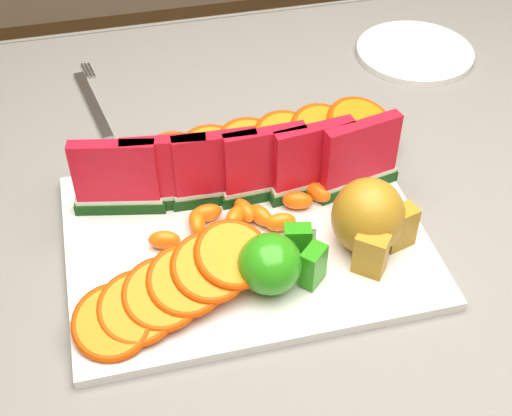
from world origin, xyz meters
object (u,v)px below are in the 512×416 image
(pear_cluster, at_px, (370,219))
(side_plate, at_px, (415,52))
(apple_cluster, at_px, (276,262))
(fork, at_px, (92,101))
(platter, at_px, (246,239))

(pear_cluster, distance_m, side_plate, 0.44)
(apple_cluster, distance_m, side_plate, 0.53)
(side_plate, distance_m, fork, 0.50)
(platter, xyz_separation_m, pear_cluster, (0.13, -0.05, 0.04))
(platter, xyz_separation_m, side_plate, (0.35, 0.33, -0.00))
(apple_cluster, bearing_deg, fork, 112.49)
(pear_cluster, bearing_deg, platter, 160.54)
(pear_cluster, relative_size, side_plate, 0.49)
(side_plate, height_order, fork, side_plate)
(platter, distance_m, apple_cluster, 0.09)
(apple_cluster, distance_m, pear_cluster, 0.12)
(side_plate, bearing_deg, apple_cluster, -129.12)
(pear_cluster, distance_m, fork, 0.46)
(platter, distance_m, pear_cluster, 0.14)
(apple_cluster, bearing_deg, platter, 101.07)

